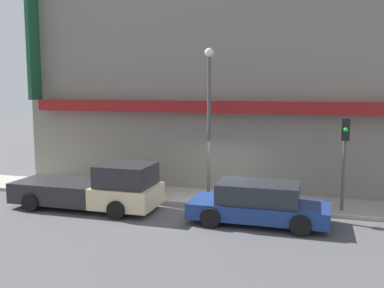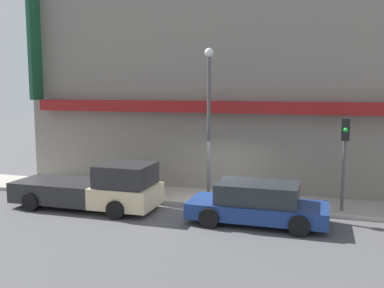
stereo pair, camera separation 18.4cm
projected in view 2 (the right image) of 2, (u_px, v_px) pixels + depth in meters
ground_plane at (214, 208)px, 16.52m from camera, size 80.00×80.00×0.00m
sidewalk at (221, 199)px, 17.68m from camera, size 36.00×2.46×0.14m
building at (235, 87)px, 19.66m from camera, size 19.80×3.80×9.34m
pickup_truck at (95, 188)px, 16.40m from camera, size 5.72×2.22×1.81m
parked_car at (257, 204)px, 14.59m from camera, size 4.69×2.10×1.42m
fire_hydrant at (263, 196)px, 16.62m from camera, size 0.17×0.17×0.64m
street_lamp at (209, 107)px, 16.88m from camera, size 0.36×0.36×6.02m
traffic_light at (345, 148)px, 15.30m from camera, size 0.28×0.42×3.41m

